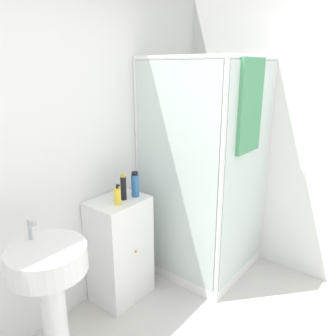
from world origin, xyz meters
TOP-DOWN VIEW (x-y plane):
  - wall_back at (0.00, 1.70)m, footprint 6.40×0.06m
  - shower_enclosure at (1.17, 1.15)m, footprint 0.88×0.91m
  - vanity_cabinet at (0.40, 1.49)m, footprint 0.45×0.37m
  - sink at (-0.37, 1.26)m, footprint 0.45×0.45m
  - soap_dispenser at (0.34, 1.42)m, footprint 0.05×0.05m
  - shampoo_bottle_tall_black at (0.43, 1.45)m, footprint 0.04×0.04m
  - shampoo_bottle_blue at (0.54, 1.43)m, footprint 0.06×0.06m

SIDE VIEW (x-z plane):
  - vanity_cabinet at x=0.40m, z-range 0.00..0.87m
  - shower_enclosure at x=1.17m, z-range -0.43..1.53m
  - sink at x=-0.37m, z-range 0.15..1.18m
  - soap_dispenser at x=0.34m, z-range 0.86..1.02m
  - shampoo_bottle_blue at x=0.54m, z-range 0.87..1.08m
  - shampoo_bottle_tall_black at x=0.43m, z-range 0.87..1.08m
  - wall_back at x=0.00m, z-range 0.00..2.50m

